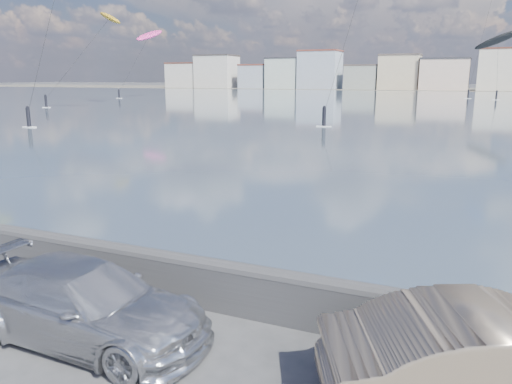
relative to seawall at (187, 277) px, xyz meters
The scene contains 10 objects.
ground 2.76m from the seawall, 90.00° to the right, with size 700.00×700.00×0.00m, color #333335.
bay_water 88.80m from the seawall, 90.00° to the left, with size 500.00×177.00×0.00m, color #3F4D60.
far_shore_strip 197.30m from the seawall, 90.00° to the left, with size 500.00×60.00×0.00m, color #4C473D.
seawall is the anchor object (origin of this frame).
far_buildings 183.39m from the seawall, 89.59° to the left, with size 240.79×13.26×14.60m.
car_silver 2.19m from the seawall, 114.34° to the right, with size 1.96×4.81×1.40m, color silver.
car_champagne 6.02m from the seawall, 13.37° to the right, with size 1.72×4.94×1.63m, color tan.
kitesurfer_0 115.93m from the seawall, 85.90° to the left, with size 9.99×10.92×15.30m.
kitesurfer_9 110.53m from the seawall, 125.46° to the left, with size 5.73×13.25×15.71m.
kitesurfer_11 83.76m from the seawall, 130.09° to the left, with size 8.74×17.38×16.33m.
Camera 1 is at (5.18, -5.57, 4.62)m, focal length 35.00 mm.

